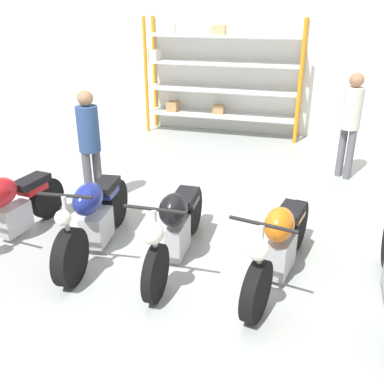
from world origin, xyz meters
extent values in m
plane|color=#9EA3A0|center=(0.00, 0.00, 0.00)|extent=(30.00, 30.00, 0.00)
cube|color=white|center=(0.00, 5.83, 1.80)|extent=(30.00, 0.08, 3.60)
cylinder|color=orange|center=(-2.49, 5.19, 1.30)|extent=(0.08, 0.08, 2.60)
cylinder|color=orange|center=(1.00, 5.19, 1.30)|extent=(0.08, 0.08, 2.60)
cylinder|color=orange|center=(-2.49, 5.74, 1.30)|extent=(0.08, 0.08, 2.60)
cylinder|color=orange|center=(1.00, 5.74, 1.30)|extent=(0.08, 0.08, 2.60)
cube|color=silver|center=(-0.74, 5.46, 0.44)|extent=(3.49, 0.55, 0.05)
cube|color=silver|center=(-0.74, 5.46, 1.03)|extent=(3.49, 0.55, 0.05)
cube|color=silver|center=(-0.74, 5.46, 1.62)|extent=(3.49, 0.55, 0.05)
cube|color=silver|center=(-0.74, 5.46, 2.21)|extent=(3.49, 0.55, 0.05)
cube|color=silver|center=(-2.33, 5.38, 1.76)|extent=(0.23, 0.31, 0.24)
cube|color=tan|center=(-0.85, 5.50, 2.33)|extent=(0.31, 0.23, 0.20)
cube|color=#A87F51|center=(-0.82, 5.50, 0.57)|extent=(0.26, 0.20, 0.20)
cube|color=#A87F51|center=(-1.93, 5.47, 0.58)|extent=(0.27, 0.33, 0.22)
cube|color=silver|center=(-2.01, 5.43, 2.34)|extent=(0.34, 0.20, 0.21)
cylinder|color=black|center=(-2.20, 0.50, 0.30)|extent=(0.19, 0.60, 0.59)
cube|color=#ADADB2|center=(-2.27, -0.14, 0.27)|extent=(0.27, 0.48, 0.38)
cube|color=black|center=(-2.23, 0.25, 0.65)|extent=(0.32, 0.56, 0.10)
cube|color=#B2191E|center=(-2.23, 0.26, 0.56)|extent=(0.27, 0.39, 0.12)
cylinder|color=black|center=(-1.02, -0.83, 0.32)|extent=(0.21, 0.66, 0.65)
cylinder|color=black|center=(-1.16, 0.57, 0.32)|extent=(0.21, 0.66, 0.65)
cube|color=#ADADB2|center=(-1.10, -0.08, 0.29)|extent=(0.32, 0.50, 0.40)
ellipsoid|color=navy|center=(-1.08, -0.25, 0.76)|extent=(0.36, 0.58, 0.36)
cube|color=black|center=(-1.13, 0.29, 0.70)|extent=(0.30, 0.52, 0.10)
cube|color=navy|center=(-1.14, 0.32, 0.61)|extent=(0.25, 0.37, 0.12)
cylinder|color=#ADADB2|center=(-1.03, -0.81, 0.68)|extent=(0.05, 0.05, 0.71)
sphere|color=silver|center=(-1.02, -0.88, 0.83)|extent=(0.17, 0.17, 0.17)
cylinder|color=black|center=(-1.03, -0.78, 1.04)|extent=(0.60, 0.09, 0.04)
cylinder|color=black|center=(-0.03, -0.84, 0.31)|extent=(0.11, 0.62, 0.62)
cylinder|color=black|center=(-0.06, 0.68, 0.31)|extent=(0.11, 0.62, 0.62)
cube|color=#ADADB2|center=(-0.05, -0.03, 0.28)|extent=(0.19, 0.50, 0.41)
ellipsoid|color=black|center=(-0.05, -0.20, 0.73)|extent=(0.33, 0.43, 0.38)
cube|color=black|center=(-0.06, 0.28, 0.67)|extent=(0.27, 0.51, 0.10)
cube|color=black|center=(-0.06, 0.41, 0.58)|extent=(0.23, 0.36, 0.12)
cylinder|color=#ADADB2|center=(-0.03, -0.82, 0.66)|extent=(0.05, 0.05, 0.71)
sphere|color=silver|center=(-0.03, -0.89, 0.81)|extent=(0.23, 0.23, 0.23)
cylinder|color=black|center=(-0.03, -0.79, 1.02)|extent=(0.65, 0.05, 0.04)
cylinder|color=black|center=(1.01, -0.86, 0.31)|extent=(0.25, 0.64, 0.63)
cylinder|color=black|center=(1.30, 0.62, 0.31)|extent=(0.25, 0.64, 0.63)
cube|color=#ADADB2|center=(1.17, -0.07, 0.28)|extent=(0.33, 0.54, 0.42)
ellipsoid|color=orange|center=(1.13, -0.24, 0.73)|extent=(0.39, 0.49, 0.36)
cube|color=black|center=(1.23, 0.22, 0.68)|extent=(0.34, 0.50, 0.10)
cube|color=orange|center=(1.25, 0.36, 0.59)|extent=(0.28, 0.36, 0.12)
cylinder|color=#ADADB2|center=(1.01, -0.84, 0.66)|extent=(0.06, 0.06, 0.70)
sphere|color=silver|center=(1.00, -0.91, 0.81)|extent=(0.22, 0.22, 0.22)
cylinder|color=black|center=(1.02, -0.81, 1.02)|extent=(0.65, 0.16, 0.04)
cylinder|color=#595960|center=(1.90, 3.38, 0.44)|extent=(0.13, 0.13, 0.89)
cylinder|color=#595960|center=(2.04, 3.27, 0.44)|extent=(0.13, 0.13, 0.89)
cylinder|color=beige|center=(1.97, 3.32, 1.24)|extent=(0.45, 0.45, 0.70)
sphere|color=#9E7051|center=(1.97, 3.32, 1.71)|extent=(0.24, 0.24, 0.24)
cylinder|color=#595960|center=(-1.75, 1.21, 0.42)|extent=(0.13, 0.13, 0.84)
cylinder|color=#595960|center=(-1.83, 1.05, 0.42)|extent=(0.13, 0.13, 0.84)
cylinder|color=navy|center=(-1.79, 1.13, 1.18)|extent=(0.43, 0.43, 0.67)
sphere|color=#9E7051|center=(-1.79, 1.13, 1.63)|extent=(0.23, 0.23, 0.23)
camera|label=1|loc=(1.35, -4.28, 2.85)|focal=40.00mm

